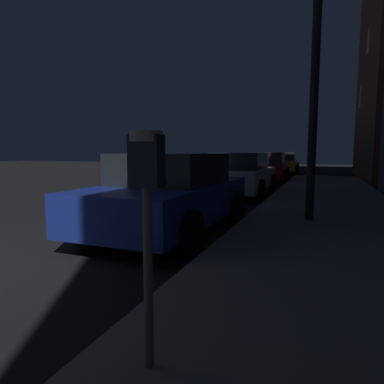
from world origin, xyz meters
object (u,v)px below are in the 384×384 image
parking_meter (147,192)px  street_lamp (317,17)px  car_blue (170,193)px  car_white (241,174)px  car_yellow_cab (282,163)px  car_red (267,167)px

parking_meter → street_lamp: street_lamp is taller
car_blue → car_white: size_ratio=0.92×
car_blue → car_yellow_cab: bearing=90.0°
car_blue → car_yellow_cab: (0.00, 18.13, -0.00)m
parking_meter → car_red: (-1.64, 15.44, -0.52)m
car_white → car_yellow_cab: (0.00, 12.38, -0.01)m
car_yellow_cab → street_lamp: bearing=-82.0°
car_white → street_lamp: (2.38, -4.46, 3.19)m
car_blue → car_red: size_ratio=1.00×
car_blue → street_lamp: bearing=28.4°
car_blue → street_lamp: (2.38, 1.29, 3.19)m
car_blue → car_white: bearing=90.0°
car_blue → car_red: same height
parking_meter → car_yellow_cab: (-1.64, 22.02, -0.52)m
car_white → parking_meter: bearing=-80.4°
parking_meter → car_yellow_cab: bearing=94.2°
car_yellow_cab → street_lamp: size_ratio=0.80×
car_red → street_lamp: bearing=-77.0°
car_red → car_white: bearing=-90.0°
parking_meter → street_lamp: 5.88m
parking_meter → car_yellow_cab: parking_meter is taller
car_red → street_lamp: size_ratio=0.72×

